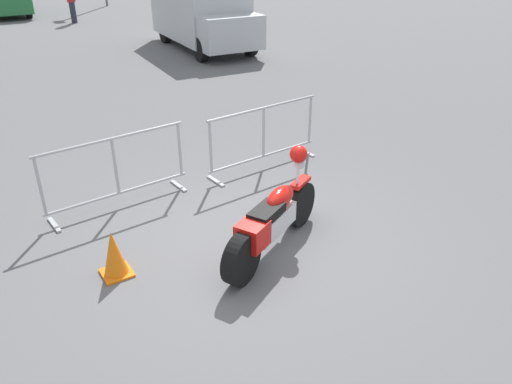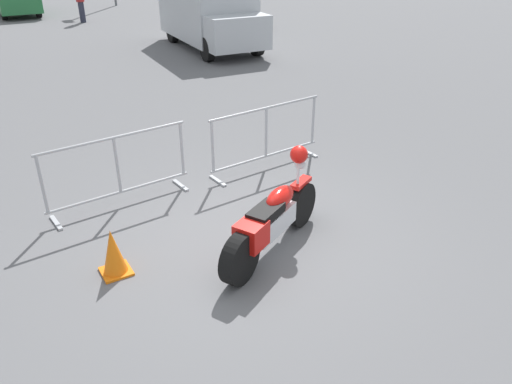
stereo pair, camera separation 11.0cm
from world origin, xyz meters
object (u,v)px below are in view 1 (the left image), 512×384
object	(u,v)px
motorcycle	(273,219)
delivery_van	(202,10)
crowd_barrier_far	(264,137)
traffic_cone	(114,254)
pedestrian	(71,0)
crowd_barrier_near	(116,171)

from	to	relation	value
motorcycle	delivery_van	xyz separation A→B (m)	(4.78, 11.38, 0.79)
motorcycle	crowd_barrier_far	bearing A→B (deg)	32.47
motorcycle	crowd_barrier_far	distance (m)	2.50
motorcycle	traffic_cone	xyz separation A→B (m)	(-1.85, 0.56, -0.17)
motorcycle	pedestrian	world-z (taller)	pedestrian
delivery_van	pedestrian	xyz separation A→B (m)	(-2.42, 7.50, -0.32)
crowd_barrier_far	pedestrian	world-z (taller)	pedestrian
crowd_barrier_near	traffic_cone	bearing A→B (deg)	-110.22
crowd_barrier_near	pedestrian	size ratio (longest dim) A/B	1.29
pedestrian	traffic_cone	world-z (taller)	pedestrian
crowd_barrier_near	delivery_van	xyz separation A→B (m)	(6.04, 9.22, 0.69)
delivery_van	pedestrian	distance (m)	7.89
delivery_van	pedestrian	world-z (taller)	delivery_van
crowd_barrier_near	traffic_cone	size ratio (longest dim) A/B	3.69
pedestrian	crowd_barrier_far	bearing A→B (deg)	129.65
motorcycle	crowd_barrier_far	size ratio (longest dim) A/B	0.90
motorcycle	crowd_barrier_far	xyz separation A→B (m)	(1.26, 2.16, 0.10)
motorcycle	crowd_barrier_far	world-z (taller)	motorcycle
delivery_van	traffic_cone	xyz separation A→B (m)	(-6.63, -10.82, -0.95)
crowd_barrier_far	crowd_barrier_near	bearing A→B (deg)	180.00
crowd_barrier_far	pedestrian	distance (m)	16.76
motorcycle	crowd_barrier_near	world-z (taller)	motorcycle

